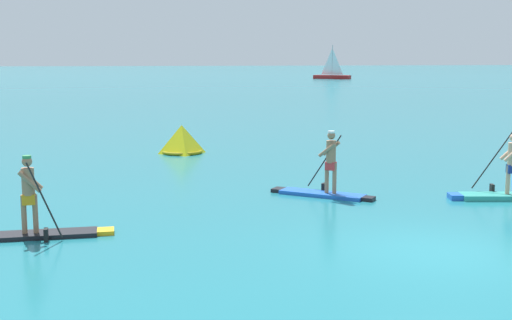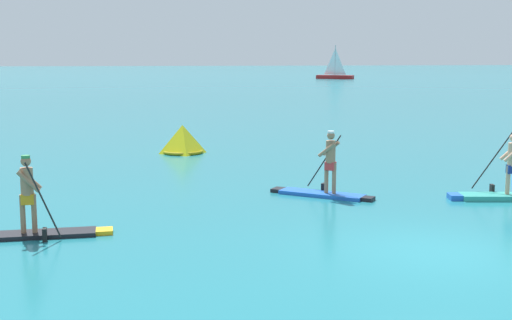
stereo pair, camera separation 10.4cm
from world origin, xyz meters
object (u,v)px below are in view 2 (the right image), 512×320
object	(u,v)px
race_marker_buoy	(183,141)
sailboat_right_horizon	(335,75)
paddleboarder_mid_center	(324,181)
paddleboarder_far_right	(509,188)
paddleboarder_near_left	(28,220)

from	to	relation	value
race_marker_buoy	sailboat_right_horizon	world-z (taller)	sailboat_right_horizon
paddleboarder_mid_center	paddleboarder_far_right	distance (m)	4.87
sailboat_right_horizon	paddleboarder_mid_center	bearing A→B (deg)	-74.66
paddleboarder_near_left	sailboat_right_horizon	distance (m)	95.94
paddleboarder_far_right	sailboat_right_horizon	bearing A→B (deg)	-93.28
paddleboarder_mid_center	sailboat_right_horizon	xyz separation A→B (m)	(23.68, 87.64, 0.25)
paddleboarder_mid_center	sailboat_right_horizon	size ratio (longest dim) A/B	0.45
race_marker_buoy	paddleboarder_far_right	bearing A→B (deg)	-50.54
paddleboarder_far_right	race_marker_buoy	xyz separation A→B (m)	(-8.18, 9.93, 0.17)
paddleboarder_near_left	sailboat_right_horizon	bearing A→B (deg)	68.35
paddleboarder_near_left	paddleboarder_mid_center	bearing A→B (deg)	21.11
paddleboarder_near_left	race_marker_buoy	bearing A→B (deg)	69.81
paddleboarder_far_right	race_marker_buoy	world-z (taller)	paddleboarder_far_right
paddleboarder_near_left	paddleboarder_far_right	xyz separation A→B (m)	(11.92, 2.09, -0.06)
paddleboarder_mid_center	race_marker_buoy	bearing A→B (deg)	-32.49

